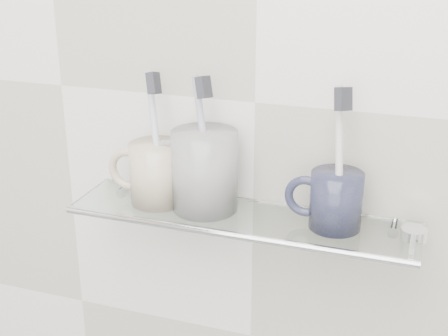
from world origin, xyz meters
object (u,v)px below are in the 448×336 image
at_px(shelf_glass, 241,217).
at_px(mug_right, 336,200).
at_px(mug_center, 205,171).
at_px(mug_left, 157,173).

distance_m(shelf_glass, mug_right, 0.14).
bearing_deg(mug_center, mug_left, -174.93).
bearing_deg(mug_left, mug_center, 0.79).
bearing_deg(mug_right, mug_center, -161.71).
relative_size(mug_left, mug_right, 1.14).
bearing_deg(mug_left, shelf_glass, -1.39).
bearing_deg(shelf_glass, mug_left, 177.82).
xyz_separation_m(shelf_glass, mug_right, (0.13, 0.00, 0.04)).
distance_m(shelf_glass, mug_center, 0.08).
bearing_deg(shelf_glass, mug_right, 2.16).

